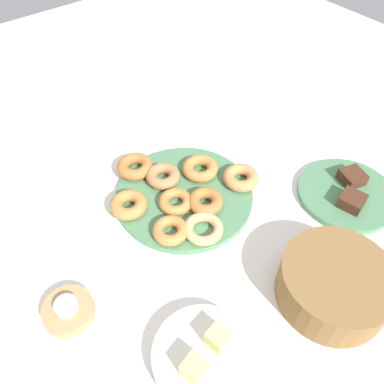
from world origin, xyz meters
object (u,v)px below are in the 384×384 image
object	(u,v)px
donut_7	(135,166)
melon_chunk_left	(218,338)
donut_plate	(184,195)
donut_1	(241,178)
cake_plate	(346,194)
donut_6	(205,201)
tealight	(66,306)
donut_5	(203,229)
donut_4	(129,205)
basket	(334,284)
donut_2	(176,202)
candle_holder	(69,311)
donut_8	(170,230)
fruit_bowl	(203,357)
melon_chunk_right	(194,368)
donut_3	(163,176)
brownie_far	(352,201)
donut_0	(200,168)
brownie_near	(352,177)

from	to	relation	value
donut_7	melon_chunk_left	world-z (taller)	melon_chunk_left
donut_plate	donut_1	xyz separation A→B (m)	(-0.13, 0.06, 0.02)
cake_plate	donut_6	bearing A→B (deg)	-31.28
tealight	melon_chunk_left	world-z (taller)	melon_chunk_left
donut_5	donut_6	size ratio (longest dim) A/B	1.07
donut_4	donut_7	xyz separation A→B (m)	(-0.08, -0.10, -0.00)
basket	donut_2	bearing A→B (deg)	-73.71
donut_7	candle_holder	bearing A→B (deg)	37.90
donut_8	candle_holder	world-z (taller)	donut_8
fruit_bowl	melon_chunk_right	xyz separation A→B (m)	(0.03, 0.01, 0.03)
donut_1	donut_3	size ratio (longest dim) A/B	1.04
donut_6	donut_7	distance (m)	0.21
donut_7	donut_8	size ratio (longest dim) A/B	1.14
donut_4	donut_7	world-z (taller)	same
brownie_far	candle_holder	bearing A→B (deg)	-15.06
fruit_bowl	melon_chunk_left	xyz separation A→B (m)	(-0.03, 0.00, 0.03)
donut_0	basket	world-z (taller)	basket
donut_1	donut_plate	bearing A→B (deg)	-23.04
tealight	basket	world-z (taller)	basket
donut_2	donut_7	xyz separation A→B (m)	(0.01, -0.15, 0.00)
donut_8	basket	world-z (taller)	basket
cake_plate	basket	distance (m)	0.28
candle_holder	melon_chunk_right	size ratio (longest dim) A/B	2.73
donut_3	donut_6	xyz separation A→B (m)	(-0.03, 0.13, -0.00)
donut_5	melon_chunk_left	bearing A→B (deg)	56.24
donut_4	donut_7	distance (m)	0.13
donut_4	donut_5	bearing A→B (deg)	120.45
donut_plate	donut_1	size ratio (longest dim) A/B	3.73
donut_5	donut_4	bearing A→B (deg)	-59.55
donut_4	basket	size ratio (longest dim) A/B	0.40
tealight	donut_3	bearing A→B (deg)	-153.96
brownie_near	fruit_bowl	size ratio (longest dim) A/B	0.29
donut_0	donut_2	distance (m)	0.12
brownie_far	fruit_bowl	bearing A→B (deg)	6.34
donut_6	brownie_near	world-z (taller)	brownie_near
brownie_far	basket	bearing A→B (deg)	27.61
brownie_near	basket	size ratio (longest dim) A/B	0.25
brownie_far	donut_0	bearing A→B (deg)	-55.37
donut_0	brownie_far	world-z (taller)	brownie_far
donut_plate	donut_6	bearing A→B (deg)	103.77
donut_1	donut_8	bearing A→B (deg)	5.11
donut_6	fruit_bowl	distance (m)	0.35
donut_plate	brownie_far	xyz separation A→B (m)	(-0.28, 0.27, 0.02)
donut_5	brownie_near	xyz separation A→B (m)	(-0.38, 0.11, 0.00)
tealight	basket	bearing A→B (deg)	146.15
donut_plate	donut_2	distance (m)	0.05
donut_7	melon_chunk_right	world-z (taller)	melon_chunk_right
donut_1	cake_plate	size ratio (longest dim) A/B	0.38
donut_0	donut_7	distance (m)	0.16
donut_2	melon_chunk_right	xyz separation A→B (m)	(0.20, 0.32, 0.02)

